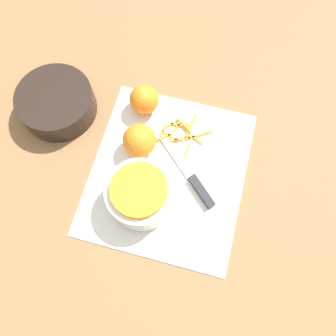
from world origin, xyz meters
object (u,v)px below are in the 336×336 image
(bowl_dark, at_px, (57,103))
(knife, at_px, (195,183))
(orange_right, at_px, (139,140))
(orange_left, at_px, (144,99))
(bowl_speckled, at_px, (140,194))

(bowl_dark, distance_m, knife, 0.41)
(knife, relative_size, orange_right, 2.16)
(knife, bearing_deg, orange_right, 22.57)
(orange_left, bearing_deg, knife, -134.38)
(bowl_dark, height_order, orange_left, orange_left)
(orange_right, bearing_deg, knife, -110.67)
(orange_left, xyz_separation_m, orange_right, (-0.12, -0.02, 0.00))
(bowl_dark, relative_size, orange_right, 2.37)
(bowl_speckled, height_order, orange_left, bowl_speckled)
(bowl_speckled, bearing_deg, knife, -57.95)
(bowl_dark, distance_m, orange_right, 0.25)
(bowl_speckled, bearing_deg, orange_right, 17.36)
(bowl_dark, bearing_deg, orange_left, -73.95)
(orange_right, bearing_deg, orange_left, 10.49)
(bowl_speckled, height_order, knife, bowl_speckled)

